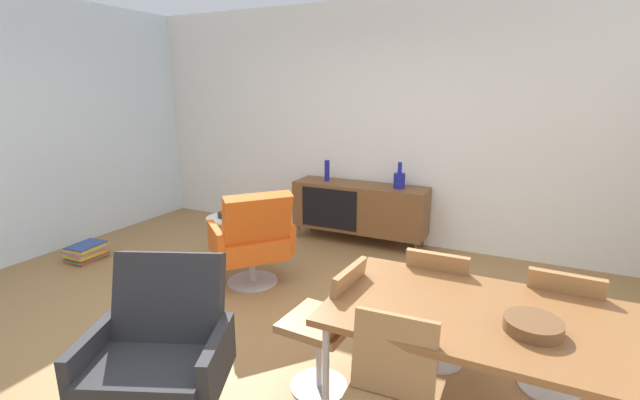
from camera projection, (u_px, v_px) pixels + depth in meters
ground_plane at (260, 337)px, 3.31m from camera, size 8.32×8.32×0.00m
wall_back at (378, 125)px, 5.22m from camera, size 6.80×0.12×2.80m
sideboard at (359, 207)px, 5.24m from camera, size 1.60×0.45×0.72m
vase_cobalt at (327, 171)px, 5.32m from camera, size 0.06×0.06×0.26m
vase_sculptural_dark at (399, 180)px, 4.95m from camera, size 0.13×0.13×0.30m
dining_table at (490, 321)px, 2.18m from camera, size 1.60×0.90×0.74m
wooden_bowl_on_table at (533, 326)px, 2.01m from camera, size 0.26×0.26×0.06m
dining_chair_back_right at (558, 325)px, 2.58m from camera, size 0.42×0.44×0.86m
dining_chair_near_window at (328, 322)px, 2.62m from camera, size 0.45×0.42×0.86m
dining_chair_back_left at (438, 301)px, 2.88m from camera, size 0.40×0.43×0.86m
lounge_chair_red at (253, 238)px, 4.08m from camera, size 0.90×0.91×0.95m
armchair_black_shell at (161, 350)px, 2.35m from camera, size 0.86×0.84×0.95m
side_table_round at (228, 235)px, 4.61m from camera, size 0.44×0.44×0.52m
fruit_bowl at (227, 213)px, 4.55m from camera, size 0.20×0.20×0.11m
magazine_stack at (86, 252)px, 4.79m from camera, size 0.33×0.39×0.18m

